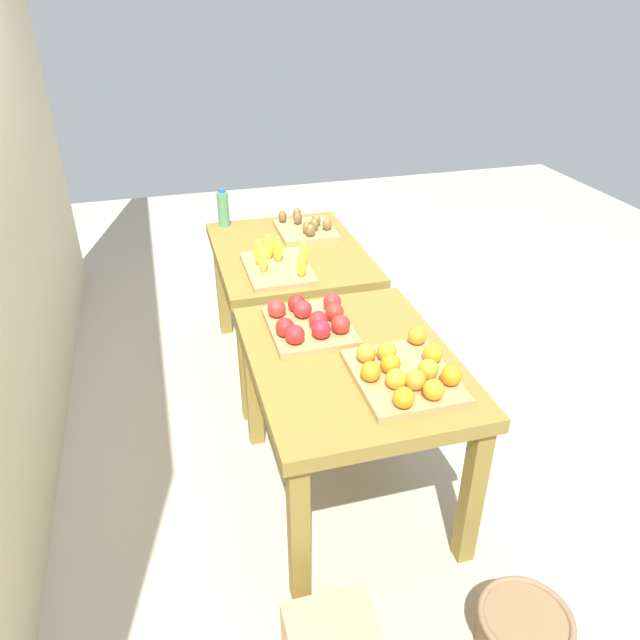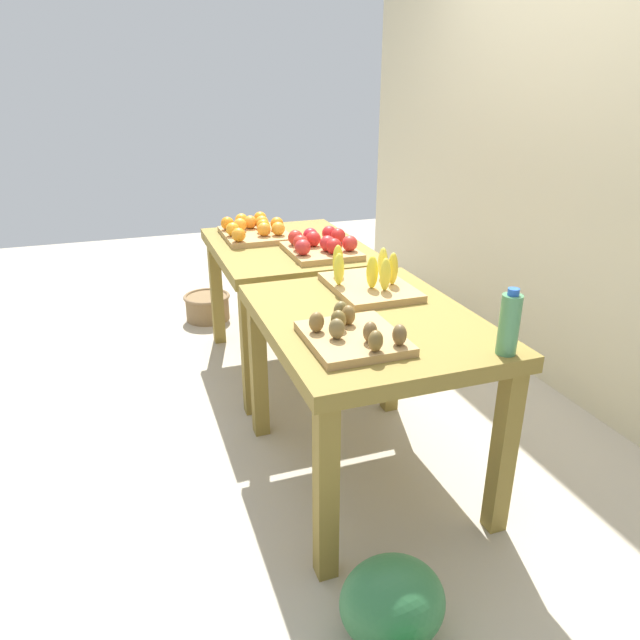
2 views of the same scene
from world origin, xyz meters
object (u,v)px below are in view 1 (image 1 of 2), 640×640
object	(u,v)px
display_table_right	(289,267)
kiwi_bin	(306,228)
apple_bin	(310,321)
banana_crate	(278,264)
wicker_basket	(523,631)
orange_bin	(405,372)
watermelon_pile	(298,276)
display_table_left	(351,379)
water_bottle	(223,209)

from	to	relation	value
display_table_right	kiwi_bin	world-z (taller)	kiwi_bin
apple_bin	kiwi_bin	distance (m)	1.12
apple_bin	kiwi_bin	bearing A→B (deg)	-13.57
banana_crate	wicker_basket	xyz separation A→B (m)	(-1.72, -0.47, -0.68)
orange_bin	apple_bin	world-z (taller)	apple_bin
watermelon_pile	banana_crate	bearing A→B (deg)	161.89
display_table_right	banana_crate	xyz separation A→B (m)	(-0.27, 0.12, 0.15)
display_table_left	apple_bin	distance (m)	0.31
display_table_right	apple_bin	distance (m)	0.90
display_table_right	watermelon_pile	distance (m)	1.05
display_table_right	water_bottle	world-z (taller)	water_bottle
display_table_right	orange_bin	bearing A→B (deg)	-174.18
orange_bin	watermelon_pile	size ratio (longest dim) A/B	0.71
apple_bin	water_bottle	xyz separation A→B (m)	(1.33, 0.18, 0.06)
display_table_right	orange_bin	world-z (taller)	orange_bin
display_table_right	apple_bin	size ratio (longest dim) A/B	2.60
kiwi_bin	watermelon_pile	world-z (taller)	kiwi_bin
display_table_left	wicker_basket	xyz separation A→B (m)	(-0.87, -0.35, -0.53)
apple_bin	watermelon_pile	bearing A→B (deg)	-11.85
apple_bin	banana_crate	distance (m)	0.61
banana_crate	wicker_basket	bearing A→B (deg)	-164.78
apple_bin	banana_crate	size ratio (longest dim) A/B	0.91
banana_crate	wicker_basket	world-z (taller)	banana_crate
display_table_right	apple_bin	world-z (taller)	apple_bin
wicker_basket	kiwi_bin	bearing A→B (deg)	5.15
wicker_basket	display_table_right	bearing A→B (deg)	9.98
water_bottle	watermelon_pile	world-z (taller)	water_bottle
apple_bin	wicker_basket	distance (m)	1.38
banana_crate	wicker_basket	size ratio (longest dim) A/B	1.35
apple_bin	wicker_basket	world-z (taller)	apple_bin
display_table_left	banana_crate	size ratio (longest dim) A/B	2.36
water_bottle	wicker_basket	bearing A→B (deg)	-165.26
display_table_left	watermelon_pile	bearing A→B (deg)	-7.38
display_table_left	display_table_right	world-z (taller)	same
display_table_left	water_bottle	bearing A→B (deg)	10.54
display_table_left	water_bottle	size ratio (longest dim) A/B	4.57
kiwi_bin	water_bottle	size ratio (longest dim) A/B	1.60
banana_crate	water_bottle	size ratio (longest dim) A/B	1.93
display_table_left	display_table_right	xyz separation A→B (m)	(1.12, 0.00, 0.00)
apple_bin	kiwi_bin	size ratio (longest dim) A/B	1.10
water_bottle	display_table_left	bearing A→B (deg)	-169.46
apple_bin	watermelon_pile	xyz separation A→B (m)	(1.77, -0.37, -0.66)
banana_crate	orange_bin	bearing A→B (deg)	-166.59
display_table_right	banana_crate	bearing A→B (deg)	156.38
orange_bin	wicker_basket	xyz separation A→B (m)	(-0.66, -0.21, -0.69)
display_table_right	kiwi_bin	distance (m)	0.29
apple_bin	wicker_basket	bearing A→B (deg)	-157.46
display_table_right	water_bottle	distance (m)	0.58
display_table_left	wicker_basket	size ratio (longest dim) A/B	3.20
banana_crate	display_table_left	bearing A→B (deg)	-172.11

